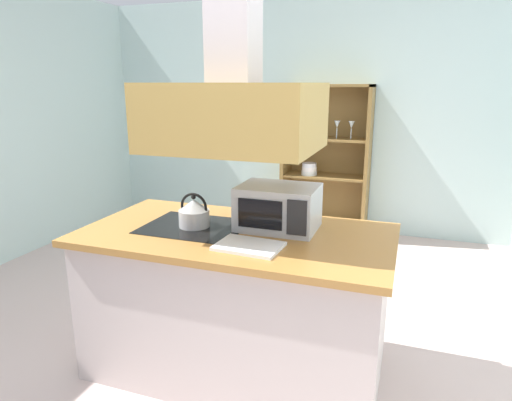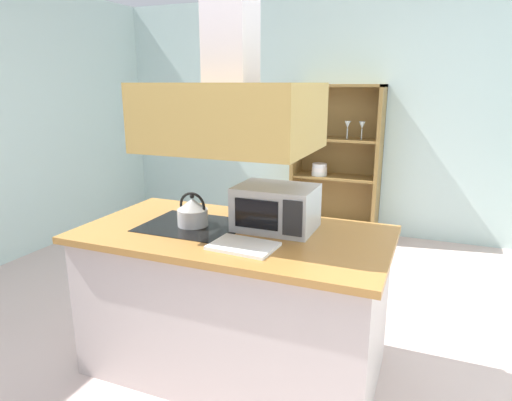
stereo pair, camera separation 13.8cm
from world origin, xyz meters
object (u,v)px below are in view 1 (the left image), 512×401
at_px(dish_cabinet, 326,169).
at_px(cutting_board, 249,246).
at_px(kettle, 194,213).
at_px(microwave, 278,207).

distance_m(dish_cabinet, cutting_board, 3.05).
bearing_deg(cutting_board, dish_cabinet, 93.11).
relative_size(kettle, microwave, 0.45).
height_order(dish_cabinet, kettle, dish_cabinet).
relative_size(dish_cabinet, microwave, 3.76).
relative_size(kettle, cutting_board, 0.61).
bearing_deg(cutting_board, kettle, 152.55).
bearing_deg(kettle, dish_cabinet, 84.58).
distance_m(dish_cabinet, kettle, 2.84).
bearing_deg(microwave, dish_cabinet, 94.62).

